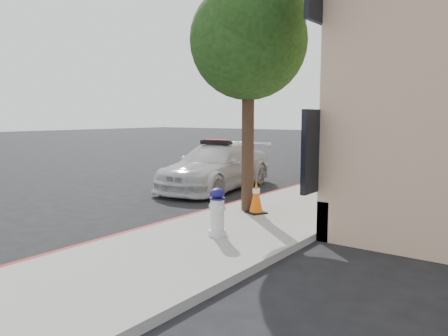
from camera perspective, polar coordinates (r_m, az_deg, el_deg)
ground at (r=14.20m, az=-2.29°, el=-3.22°), size 120.00×120.00×0.00m
sidewalk at (r=21.67m, az=22.42°, el=-0.06°), size 3.20×50.00×0.15m
curb_strip at (r=22.08m, az=18.54°, el=0.23°), size 0.12×50.00×0.15m
tree_near at (r=10.78m, az=3.31°, el=16.41°), size 2.92×2.82×5.62m
tree_mid at (r=17.95m, az=17.71°, el=11.89°), size 2.77×2.64×5.43m
tree_far at (r=25.64m, az=23.59°, el=10.53°), size 3.10×3.00×5.81m
police_car at (r=14.84m, az=-1.02°, el=0.22°), size 2.82×5.51×1.68m
parked_car_mid at (r=22.85m, az=17.02°, el=2.27°), size 2.17×4.70×1.56m
parked_car_far at (r=27.44m, az=18.62°, el=2.98°), size 2.30×5.07×1.61m
fire_hydrant at (r=8.54m, az=-0.89°, el=-5.82°), size 0.40×0.36×0.94m
traffic_cone at (r=10.51m, az=4.22°, el=-3.80°), size 0.54×0.54×0.79m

